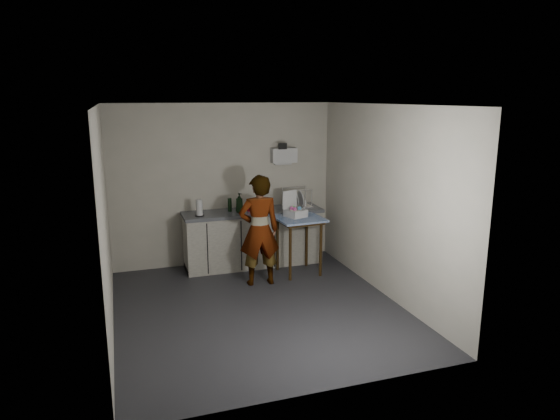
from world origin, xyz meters
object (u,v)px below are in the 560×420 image
object	(u,v)px
kitchen_counter	(253,239)
standing_man	(259,230)
dish_rack	(296,203)
soap_bottle	(239,203)
side_table	(299,225)
paper_towel	(199,208)
dark_bottle	(230,205)
bakery_box	(295,211)
soda_can	(249,208)

from	to	relation	value
kitchen_counter	standing_man	bearing A→B (deg)	-99.27
dish_rack	soap_bottle	bearing A→B (deg)	-175.50
side_table	paper_towel	xyz separation A→B (m)	(-1.44, 0.50, 0.25)
standing_man	soap_bottle	bearing A→B (deg)	-79.56
standing_man	dark_bottle	size ratio (longest dim) A/B	7.61
side_table	dark_bottle	bearing A→B (deg)	140.86
standing_man	kitchen_counter	bearing A→B (deg)	-95.64
kitchen_counter	bakery_box	bearing A→B (deg)	-44.59
kitchen_counter	soap_bottle	bearing A→B (deg)	-165.82
side_table	dark_bottle	size ratio (longest dim) A/B	4.17
standing_man	soda_can	distance (m)	0.84
side_table	kitchen_counter	bearing A→B (deg)	129.56
dark_bottle	paper_towel	world-z (taller)	paper_towel
paper_towel	soap_bottle	bearing A→B (deg)	4.02
soda_can	paper_towel	size ratio (longest dim) A/B	0.44
side_table	standing_man	xyz separation A→B (m)	(-0.71, -0.25, 0.04)
side_table	paper_towel	size ratio (longest dim) A/B	3.51
side_table	soap_bottle	world-z (taller)	soap_bottle
soap_bottle	side_table	bearing A→B (deg)	-34.05
paper_towel	standing_man	bearing A→B (deg)	-45.57
soap_bottle	paper_towel	size ratio (longest dim) A/B	1.22
side_table	soap_bottle	size ratio (longest dim) A/B	2.88
standing_man	bakery_box	distance (m)	0.76
bakery_box	paper_towel	bearing A→B (deg)	143.05
standing_man	soda_can	bearing A→B (deg)	-91.00
standing_man	soda_can	size ratio (longest dim) A/B	14.56
kitchen_counter	soda_can	distance (m)	0.54
paper_towel	bakery_box	distance (m)	1.46
soda_can	dark_bottle	size ratio (longest dim) A/B	0.52
soda_can	dark_bottle	distance (m)	0.31
kitchen_counter	standing_man	distance (m)	0.95
paper_towel	dish_rack	distance (m)	1.63
side_table	bakery_box	xyz separation A→B (m)	(-0.04, 0.08, 0.20)
paper_towel	dish_rack	xyz separation A→B (m)	(1.62, 0.12, -0.05)
kitchen_counter	dark_bottle	bearing A→B (deg)	170.83
standing_man	bakery_box	bearing A→B (deg)	-149.81
kitchen_counter	dark_bottle	xyz separation A→B (m)	(-0.36, 0.06, 0.59)
kitchen_counter	soap_bottle	distance (m)	0.68
dish_rack	soda_can	bearing A→B (deg)	-176.68
standing_man	paper_towel	size ratio (longest dim) A/B	6.41
soap_bottle	soda_can	size ratio (longest dim) A/B	2.77
standing_man	dish_rack	world-z (taller)	standing_man
standing_man	dish_rack	distance (m)	1.26
dark_bottle	dish_rack	xyz separation A→B (m)	(1.11, -0.04, -0.03)
soap_bottle	dark_bottle	distance (m)	0.18
soap_bottle	bakery_box	size ratio (longest dim) A/B	0.80
soap_bottle	dish_rack	distance (m)	0.99
side_table	soap_bottle	bearing A→B (deg)	142.13
dark_bottle	bakery_box	size ratio (longest dim) A/B	0.55
soap_bottle	soda_can	distance (m)	0.19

